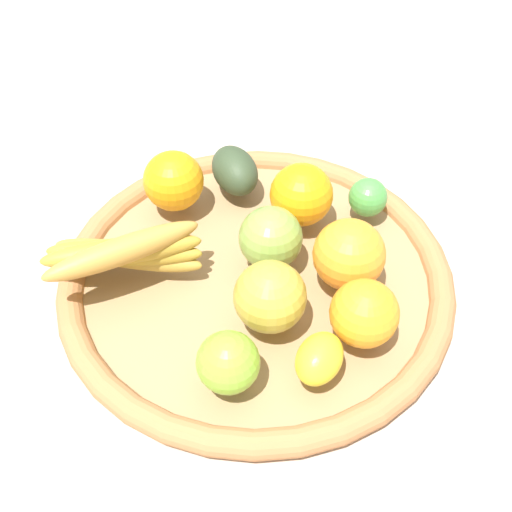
{
  "coord_description": "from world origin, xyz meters",
  "views": [
    {
      "loc": [
        0.52,
        -0.1,
        0.61
      ],
      "look_at": [
        0.0,
        0.0,
        0.05
      ],
      "focal_mm": 46.36,
      "sensor_mm": 36.0,
      "label": 1
    }
  ],
  "objects": [
    {
      "name": "avocado",
      "position": [
        -0.15,
        0.0,
        0.06
      ],
      "size": [
        0.09,
        0.07,
        0.06
      ],
      "primitive_type": "ellipsoid",
      "rotation": [
        0.0,
        0.0,
        0.24
      ],
      "color": "#31422A",
      "rests_on": "basket"
    },
    {
      "name": "orange_2",
      "position": [
        0.04,
        0.1,
        0.08
      ],
      "size": [
        0.12,
        0.12,
        0.08
      ],
      "primitive_type": "sphere",
      "rotation": [
        0.0,
        0.0,
        0.77
      ],
      "color": "orange",
      "rests_on": "basket"
    },
    {
      "name": "banana_bunch",
      "position": [
        -0.02,
        -0.15,
        0.07
      ],
      "size": [
        0.13,
        0.19,
        0.07
      ],
      "color": "#B18D37",
      "rests_on": "basket"
    },
    {
      "name": "apple_0",
      "position": [
        0.15,
        -0.06,
        0.07
      ],
      "size": [
        0.07,
        0.07,
        0.06
      ],
      "primitive_type": "sphere",
      "rotation": [
        0.0,
        0.0,
        4.59
      ],
      "color": "#7DB833",
      "rests_on": "basket"
    },
    {
      "name": "ground_plane",
      "position": [
        0.0,
        0.0,
        0.0
      ],
      "size": [
        2.4,
        2.4,
        0.0
      ],
      "primitive_type": "plane",
      "color": "#B9AA9C",
      "rests_on": "ground"
    },
    {
      "name": "lemon_0",
      "position": [
        0.16,
        0.04,
        0.06
      ],
      "size": [
        0.08,
        0.08,
        0.05
      ],
      "primitive_type": "ellipsoid",
      "rotation": [
        0.0,
        0.0,
        5.59
      ],
      "color": "yellow",
      "rests_on": "basket"
    },
    {
      "name": "orange_3",
      "position": [
        -0.13,
        -0.08,
        0.07
      ],
      "size": [
        0.11,
        0.11,
        0.08
      ],
      "primitive_type": "sphere",
      "rotation": [
        0.0,
        0.0,
        2.33
      ],
      "color": "orange",
      "rests_on": "basket"
    },
    {
      "name": "orange_0",
      "position": [
        -0.07,
        0.07,
        0.07
      ],
      "size": [
        0.11,
        0.11,
        0.08
      ],
      "primitive_type": "sphere",
      "rotation": [
        0.0,
        0.0,
        0.9
      ],
      "color": "orange",
      "rests_on": "basket"
    },
    {
      "name": "apple_1",
      "position": [
        -0.01,
        0.02,
        0.07
      ],
      "size": [
        0.08,
        0.08,
        0.08
      ],
      "primitive_type": "sphere",
      "rotation": [
        0.0,
        0.0,
        4.7
      ],
      "color": "#7A9F43",
      "rests_on": "basket"
    },
    {
      "name": "lime_0",
      "position": [
        -0.07,
        0.16,
        0.06
      ],
      "size": [
        0.06,
        0.06,
        0.05
      ],
      "primitive_type": "sphere",
      "rotation": [
        0.0,
        0.0,
        2.78
      ],
      "color": "#469843",
      "rests_on": "basket"
    },
    {
      "name": "basket",
      "position": [
        0.0,
        0.0,
        0.02
      ],
      "size": [
        0.48,
        0.48,
        0.03
      ],
      "color": "#967852",
      "rests_on": "ground_plane"
    },
    {
      "name": "apple_2",
      "position": [
        0.08,
        0.0,
        0.07
      ],
      "size": [
        0.11,
        0.11,
        0.08
      ],
      "primitive_type": "sphere",
      "rotation": [
        0.0,
        0.0,
        2.32
      ],
      "color": "gold",
      "rests_on": "basket"
    },
    {
      "name": "orange_1",
      "position": [
        0.12,
        0.09,
        0.07
      ],
      "size": [
        0.09,
        0.09,
        0.07
      ],
      "primitive_type": "sphere",
      "rotation": [
        0.0,
        0.0,
        3.37
      ],
      "color": "orange",
      "rests_on": "basket"
    }
  ]
}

